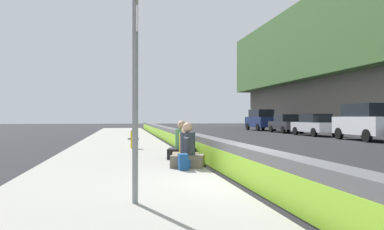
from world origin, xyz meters
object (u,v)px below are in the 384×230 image
object	(u,v)px
seated_person_rear	(182,147)
seated_person_foreground	(188,153)
route_sign_post	(136,68)
parked_car_fourth	(366,121)
backpack	(184,162)
parked_car_farther	(261,120)
seated_person_middle	(185,151)
fire_hydrant	(133,138)
parked_car_midline	(315,125)
parked_car_far	(286,123)

from	to	relation	value
seated_person_rear	seated_person_foreground	bearing A→B (deg)	175.86
route_sign_post	parked_car_fourth	bearing A→B (deg)	-43.06
backpack	parked_car_farther	world-z (taller)	parked_car_farther
route_sign_post	seated_person_middle	world-z (taller)	route_sign_post
route_sign_post	fire_hydrant	distance (m)	10.65
fire_hydrant	parked_car_midline	size ratio (longest dim) A/B	0.19
parked_car_far	parked_car_farther	bearing A→B (deg)	0.45
fire_hydrant	route_sign_post	bearing A→B (deg)	178.68
fire_hydrant	parked_car_farther	size ratio (longest dim) A/B	0.18
backpack	parked_car_fourth	world-z (taller)	parked_car_fourth
seated_person_middle	parked_car_midline	xyz separation A→B (m)	(16.75, -12.86, 0.40)
seated_person_foreground	fire_hydrant	bearing A→B (deg)	11.03
fire_hydrant	parked_car_farther	xyz separation A→B (m)	(23.74, -14.37, 0.60)
seated_person_foreground	seated_person_rear	distance (m)	2.02
seated_person_rear	backpack	bearing A→B (deg)	172.38
seated_person_foreground	parked_car_farther	xyz separation A→B (m)	(30.16, -13.12, 0.68)
fire_hydrant	parked_car_midline	world-z (taller)	parked_car_midline
backpack	parked_car_fourth	xyz separation A→B (m)	(12.10, -13.31, 0.85)
seated_person_middle	parked_car_farther	size ratio (longest dim) A/B	0.22
seated_person_rear	backpack	size ratio (longest dim) A/B	3.01
fire_hydrant	parked_car_midline	distance (m)	18.17
parked_car_midline	parked_car_farther	xyz separation A→B (m)	(12.42, -0.16, 0.32)
seated_person_foreground	parked_car_far	xyz separation A→B (m)	(23.60, -13.17, 0.36)
parked_car_midline	parked_car_farther	bearing A→B (deg)	-0.75
parked_car_midline	parked_car_farther	distance (m)	12.42
seated_person_foreground	seated_person_rear	bearing A→B (deg)	-4.14
seated_person_middle	parked_car_farther	world-z (taller)	parked_car_farther
seated_person_middle	seated_person_rear	xyz separation A→B (m)	(1.02, -0.05, 0.05)
fire_hydrant	seated_person_middle	distance (m)	5.60
parked_car_far	parked_car_farther	size ratio (longest dim) A/B	0.93
route_sign_post	backpack	distance (m)	4.21
route_sign_post	parked_car_fourth	xyz separation A→B (m)	(15.63, -14.60, -1.03)
fire_hydrant	parked_car_fourth	size ratio (longest dim) A/B	0.18
route_sign_post	seated_person_rear	bearing A→B (deg)	-15.03
seated_person_rear	parked_car_midline	bearing A→B (deg)	-39.15
parked_car_farther	parked_car_midline	bearing A→B (deg)	179.25
seated_person_middle	backpack	size ratio (longest dim) A/B	2.62
seated_person_foreground	parked_car_midline	distance (m)	21.97
seated_person_foreground	parked_car_fourth	distance (m)	17.47
parked_car_farther	seated_person_middle	bearing A→B (deg)	155.94
seated_person_rear	fire_hydrant	bearing A→B (deg)	17.58
parked_car_fourth	parked_car_far	xyz separation A→B (m)	(12.07, -0.06, -0.32)
seated_person_rear	parked_car_far	xyz separation A→B (m)	(21.59, -13.02, 0.35)
backpack	parked_car_farther	distance (m)	33.50
route_sign_post	parked_car_farther	distance (m)	37.26
seated_person_rear	backpack	distance (m)	2.61
parked_car_fourth	parked_car_midline	bearing A→B (deg)	1.42
route_sign_post	seated_person_middle	xyz separation A→B (m)	(5.09, -1.59, -1.74)
seated_person_foreground	parked_car_farther	bearing A→B (deg)	-23.51
route_sign_post	seated_person_foreground	distance (m)	4.68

